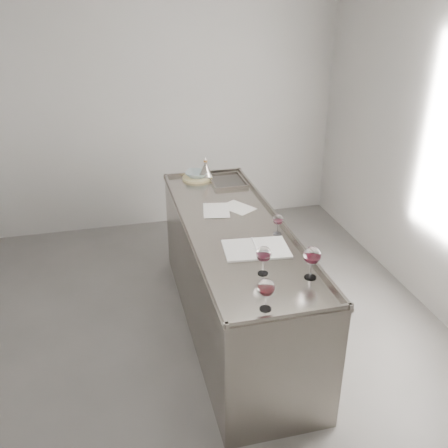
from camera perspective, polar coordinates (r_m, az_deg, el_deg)
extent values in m
cube|color=#575451|center=(4.02, -4.90, -15.17)|extent=(4.50, 5.00, 0.02)
cube|color=#A8A5A2|center=(5.67, -9.76, 13.05)|extent=(4.50, 0.02, 2.80)
cube|color=gray|center=(4.06, 1.16, -6.36)|extent=(0.75, 2.40, 0.92)
cube|color=gray|center=(3.83, 1.22, -0.40)|extent=(0.77, 2.42, 0.02)
cube|color=gray|center=(2.85, 7.56, -10.29)|extent=(0.77, 0.02, 0.03)
cube|color=gray|center=(4.89, -2.42, 5.88)|extent=(0.77, 0.02, 0.03)
cube|color=gray|center=(3.75, -4.17, -0.65)|extent=(0.02, 2.42, 0.03)
cube|color=gray|center=(3.92, 6.38, 0.50)|extent=(0.02, 2.42, 0.03)
cube|color=#595654|center=(4.68, 0.36, 4.73)|extent=(0.30, 0.38, 0.01)
cylinder|color=white|center=(2.91, 4.75, -9.61)|extent=(0.07, 0.07, 0.00)
cylinder|color=white|center=(2.88, 4.79, -8.80)|extent=(0.01, 0.01, 0.10)
ellipsoid|color=white|center=(2.83, 4.86, -7.26)|extent=(0.10, 0.10, 0.11)
cylinder|color=#32060A|center=(2.84, 4.84, -7.64)|extent=(0.07, 0.07, 0.02)
cylinder|color=white|center=(3.23, 4.48, -5.63)|extent=(0.07, 0.07, 0.00)
cylinder|color=white|center=(3.20, 4.51, -4.88)|extent=(0.01, 0.01, 0.09)
ellipsoid|color=white|center=(3.16, 4.56, -3.45)|extent=(0.10, 0.10, 0.10)
cylinder|color=#350712|center=(3.17, 4.55, -3.80)|extent=(0.07, 0.07, 0.02)
cylinder|color=white|center=(3.22, 9.83, -6.00)|extent=(0.08, 0.08, 0.00)
cylinder|color=white|center=(3.20, 9.91, -5.16)|extent=(0.01, 0.01, 0.11)
ellipsoid|color=white|center=(3.15, 10.05, -3.55)|extent=(0.11, 0.11, 0.12)
cylinder|color=#350710|center=(3.16, 10.01, -3.94)|extent=(0.08, 0.08, 0.03)
cylinder|color=white|center=(3.73, 6.11, -1.10)|extent=(0.06, 0.06, 0.00)
cylinder|color=white|center=(3.71, 6.14, -0.53)|extent=(0.01, 0.01, 0.08)
ellipsoid|color=white|center=(3.68, 6.19, 0.52)|extent=(0.08, 0.08, 0.08)
cylinder|color=#320610|center=(3.68, 6.18, 0.27)|extent=(0.06, 0.06, 0.02)
cube|color=silver|center=(3.48, 1.82, -2.97)|extent=(0.25, 0.33, 0.01)
cube|color=silver|center=(3.52, 5.52, -2.70)|extent=(0.25, 0.33, 0.01)
cylinder|color=white|center=(3.50, 3.69, -2.75)|extent=(0.04, 0.31, 0.01)
cube|color=silver|center=(4.14, 1.57, 1.90)|extent=(0.31, 0.33, 0.00)
cube|color=silver|center=(4.09, -0.88, 1.58)|extent=(0.26, 0.34, 0.00)
cylinder|color=beige|center=(4.77, -3.07, 5.30)|extent=(0.36, 0.36, 0.02)
imported|color=#8A9EA1|center=(4.76, -3.08, 5.71)|extent=(0.29, 0.29, 0.05)
cone|color=gray|center=(4.77, -2.12, 6.00)|extent=(0.15, 0.15, 0.13)
cylinder|color=gray|center=(4.74, -2.13, 6.92)|extent=(0.03, 0.03, 0.03)
cylinder|color=#A6692E|center=(4.73, -2.14, 7.19)|extent=(0.04, 0.04, 0.02)
cone|color=gray|center=(4.72, -2.14, 7.53)|extent=(0.03, 0.03, 0.04)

